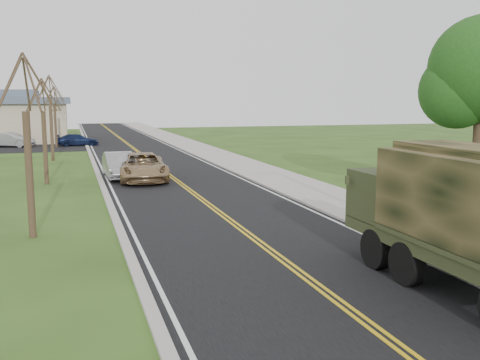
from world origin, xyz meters
name	(u,v)px	position (x,y,z in m)	size (l,w,h in m)	color
ground	(378,332)	(0.00, 0.00, 0.00)	(160.00, 160.00, 0.00)	#2D4316
road	(137,151)	(0.00, 40.00, 0.01)	(8.00, 120.00, 0.01)	black
curb_right	(182,149)	(4.15, 40.00, 0.06)	(0.30, 120.00, 0.12)	#9E998E
sidewalk_right	(200,149)	(5.90, 40.00, 0.05)	(3.20, 120.00, 0.10)	#9E998E
curb_left	(89,152)	(-4.15, 40.00, 0.05)	(0.30, 120.00, 0.10)	#9E998E
bare_tree_a	(28,160)	(-7.00, 10.00, 2.63)	(1.93, 2.26, 6.08)	#38281C
bare_tree_b	(45,139)	(-7.00, 22.00, 2.48)	(1.83, 2.14, 5.73)	#38281C
bare_tree_c	(51,124)	(-7.00, 34.00, 2.78)	(2.04, 2.39, 6.42)	#38281C
bare_tree_d	(55,121)	(-7.00, 46.00, 2.55)	(1.88, 2.20, 5.91)	#38281C
military_truck	(468,210)	(3.20, 1.39, 2.01)	(2.49, 7.04, 3.50)	black
suv_champagne	(143,167)	(-1.81, 21.74, 0.79)	(2.61, 5.66, 1.57)	#9F815A
sedan_silver	(119,165)	(-3.00, 23.08, 0.76)	(1.60, 4.60, 1.52)	#9D9DA1
lot_car_silver	(11,140)	(-11.25, 47.53, 0.72)	(1.52, 4.37, 1.44)	#A8A8AC
lot_car_navy	(78,140)	(-5.00, 47.39, 0.59)	(1.66, 4.08, 1.19)	#101B3C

